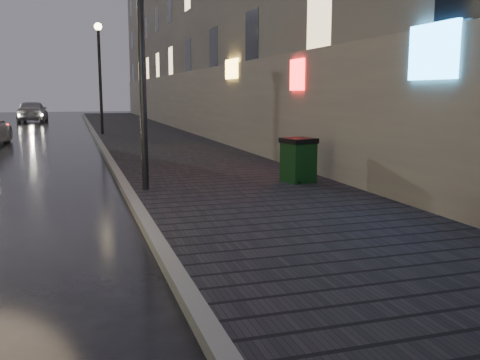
{
  "coord_description": "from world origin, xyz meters",
  "views": [
    {
      "loc": [
        0.45,
        -5.04,
        2.13
      ],
      "look_at": [
        2.8,
        2.47,
        0.85
      ],
      "focal_mm": 40.0,
      "sensor_mm": 36.0,
      "label": 1
    }
  ],
  "objects_px": {
    "lamp_near": "(141,24)",
    "trash_bin": "(298,160)",
    "car_far": "(33,111)",
    "lamp_far": "(100,64)"
  },
  "relations": [
    {
      "from": "lamp_near",
      "to": "trash_bin",
      "type": "xyz_separation_m",
      "value": [
        3.41,
        -0.07,
        -2.84
      ]
    },
    {
      "from": "lamp_far",
      "to": "car_far",
      "type": "height_order",
      "value": "lamp_far"
    },
    {
      "from": "lamp_far",
      "to": "trash_bin",
      "type": "distance_m",
      "value": 16.67
    },
    {
      "from": "lamp_near",
      "to": "car_far",
      "type": "bearing_deg",
      "value": 97.54
    },
    {
      "from": "lamp_far",
      "to": "car_far",
      "type": "xyz_separation_m",
      "value": [
        -4.13,
        15.2,
        -2.69
      ]
    },
    {
      "from": "lamp_far",
      "to": "car_far",
      "type": "distance_m",
      "value": 15.98
    },
    {
      "from": "lamp_near",
      "to": "trash_bin",
      "type": "height_order",
      "value": "lamp_near"
    },
    {
      "from": "car_far",
      "to": "trash_bin",
      "type": "bearing_deg",
      "value": 106.32
    },
    {
      "from": "lamp_near",
      "to": "lamp_far",
      "type": "distance_m",
      "value": 16.0
    },
    {
      "from": "lamp_near",
      "to": "trash_bin",
      "type": "relative_size",
      "value": 5.34
    }
  ]
}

